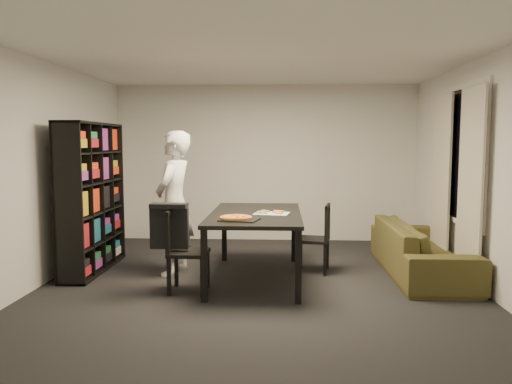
{
  "coord_description": "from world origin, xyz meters",
  "views": [
    {
      "loc": [
        0.27,
        -5.63,
        1.65
      ],
      "look_at": [
        -0.04,
        0.39,
        1.05
      ],
      "focal_mm": 35.0,
      "sensor_mm": 36.0,
      "label": 1
    }
  ],
  "objects_px": {
    "chair_right": "(319,234)",
    "pepperoni_pizza": "(236,217)",
    "bookshelf": "(92,197)",
    "baking_tray": "(240,220)",
    "chair_left": "(181,245)",
    "person": "(174,203)",
    "sofa": "(421,249)",
    "dining_table": "(256,219)"
  },
  "relations": [
    {
      "from": "chair_right",
      "to": "pepperoni_pizza",
      "type": "xyz_separation_m",
      "value": [
        -0.98,
        -0.91,
        0.34
      ]
    },
    {
      "from": "bookshelf",
      "to": "baking_tray",
      "type": "distance_m",
      "value": 2.16
    },
    {
      "from": "chair_left",
      "to": "person",
      "type": "height_order",
      "value": "person"
    },
    {
      "from": "person",
      "to": "sofa",
      "type": "bearing_deg",
      "value": 103.89
    },
    {
      "from": "chair_left",
      "to": "chair_right",
      "type": "height_order",
      "value": "chair_left"
    },
    {
      "from": "baking_tray",
      "to": "pepperoni_pizza",
      "type": "distance_m",
      "value": 0.05
    },
    {
      "from": "chair_left",
      "to": "baking_tray",
      "type": "distance_m",
      "value": 0.72
    },
    {
      "from": "sofa",
      "to": "bookshelf",
      "type": "bearing_deg",
      "value": 90.24
    },
    {
      "from": "person",
      "to": "pepperoni_pizza",
      "type": "relative_size",
      "value": 5.12
    },
    {
      "from": "chair_right",
      "to": "baking_tray",
      "type": "xyz_separation_m",
      "value": [
        -0.94,
        -0.92,
        0.32
      ]
    },
    {
      "from": "dining_table",
      "to": "sofa",
      "type": "xyz_separation_m",
      "value": [
        2.06,
        0.32,
        -0.42
      ]
    },
    {
      "from": "dining_table",
      "to": "person",
      "type": "bearing_deg",
      "value": 170.49
    },
    {
      "from": "bookshelf",
      "to": "chair_left",
      "type": "height_order",
      "value": "bookshelf"
    },
    {
      "from": "chair_left",
      "to": "sofa",
      "type": "relative_size",
      "value": 0.42
    },
    {
      "from": "pepperoni_pizza",
      "to": "dining_table",
      "type": "bearing_deg",
      "value": 71.39
    },
    {
      "from": "baking_tray",
      "to": "bookshelf",
      "type": "bearing_deg",
      "value": 156.1
    },
    {
      "from": "chair_right",
      "to": "person",
      "type": "xyz_separation_m",
      "value": [
        -1.82,
        -0.18,
        0.4
      ]
    },
    {
      "from": "bookshelf",
      "to": "pepperoni_pizza",
      "type": "bearing_deg",
      "value": -24.04
    },
    {
      "from": "bookshelf",
      "to": "pepperoni_pizza",
      "type": "height_order",
      "value": "bookshelf"
    },
    {
      "from": "bookshelf",
      "to": "sofa",
      "type": "xyz_separation_m",
      "value": [
        4.18,
        0.02,
        -0.63
      ]
    },
    {
      "from": "pepperoni_pizza",
      "to": "sofa",
      "type": "height_order",
      "value": "pepperoni_pizza"
    },
    {
      "from": "bookshelf",
      "to": "chair_right",
      "type": "xyz_separation_m",
      "value": [
        2.91,
        0.05,
        -0.45
      ]
    },
    {
      "from": "bookshelf",
      "to": "sofa",
      "type": "height_order",
      "value": "bookshelf"
    },
    {
      "from": "chair_right",
      "to": "sofa",
      "type": "relative_size",
      "value": 0.4
    },
    {
      "from": "chair_left",
      "to": "sofa",
      "type": "bearing_deg",
      "value": -72.24
    },
    {
      "from": "sofa",
      "to": "person",
      "type": "bearing_deg",
      "value": 92.82
    },
    {
      "from": "bookshelf",
      "to": "person",
      "type": "xyz_separation_m",
      "value": [
        1.09,
        -0.13,
        -0.05
      ]
    },
    {
      "from": "person",
      "to": "baking_tray",
      "type": "xyz_separation_m",
      "value": [
        0.88,
        -0.74,
        -0.08
      ]
    },
    {
      "from": "bookshelf",
      "to": "baking_tray",
      "type": "bearing_deg",
      "value": -23.9
    },
    {
      "from": "chair_left",
      "to": "baking_tray",
      "type": "bearing_deg",
      "value": -90.81
    },
    {
      "from": "chair_right",
      "to": "sofa",
      "type": "bearing_deg",
      "value": 98.73
    },
    {
      "from": "dining_table",
      "to": "pepperoni_pizza",
      "type": "height_order",
      "value": "pepperoni_pizza"
    },
    {
      "from": "chair_left",
      "to": "pepperoni_pizza",
      "type": "xyz_separation_m",
      "value": [
        0.62,
        -0.01,
        0.31
      ]
    },
    {
      "from": "dining_table",
      "to": "person",
      "type": "height_order",
      "value": "person"
    },
    {
      "from": "bookshelf",
      "to": "chair_right",
      "type": "height_order",
      "value": "bookshelf"
    },
    {
      "from": "chair_left",
      "to": "baking_tray",
      "type": "xyz_separation_m",
      "value": [
        0.66,
        -0.02,
        0.29
      ]
    },
    {
      "from": "baking_tray",
      "to": "pepperoni_pizza",
      "type": "height_order",
      "value": "pepperoni_pizza"
    },
    {
      "from": "person",
      "to": "baking_tray",
      "type": "relative_size",
      "value": 4.48
    },
    {
      "from": "baking_tray",
      "to": "pepperoni_pizza",
      "type": "bearing_deg",
      "value": 163.11
    },
    {
      "from": "bookshelf",
      "to": "person",
      "type": "relative_size",
      "value": 1.06
    },
    {
      "from": "chair_left",
      "to": "person",
      "type": "relative_size",
      "value": 0.51
    },
    {
      "from": "baking_tray",
      "to": "sofa",
      "type": "xyz_separation_m",
      "value": [
        2.21,
        0.89,
        -0.49
      ]
    }
  ]
}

